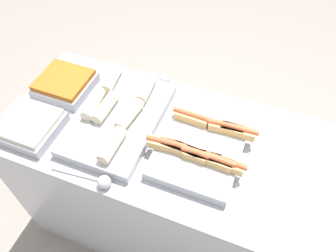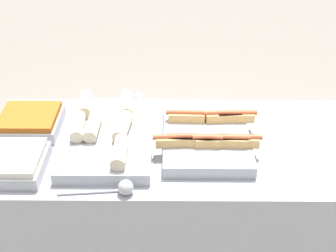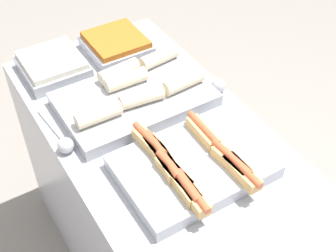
% 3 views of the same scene
% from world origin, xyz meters
% --- Properties ---
extents(counter, '(1.66, 0.70, 0.91)m').
position_xyz_m(counter, '(0.00, 0.00, 0.46)').
color(counter, '#A8AAB2').
rests_on(counter, ground_plane).
extents(tray_hotdogs, '(0.42, 0.47, 0.10)m').
position_xyz_m(tray_hotdogs, '(0.07, -0.01, 0.95)').
color(tray_hotdogs, '#A8AAB2').
rests_on(tray_hotdogs, counter).
extents(tray_wraps, '(0.35, 0.55, 0.10)m').
position_xyz_m(tray_wraps, '(-0.32, 0.01, 0.95)').
color(tray_wraps, '#A8AAB2').
rests_on(tray_wraps, counter).
extents(tray_side_front, '(0.25, 0.24, 0.07)m').
position_xyz_m(tray_side_front, '(-0.66, -0.18, 0.95)').
color(tray_side_front, '#A8AAB2').
rests_on(tray_side_front, counter).
extents(tray_side_back, '(0.25, 0.24, 0.07)m').
position_xyz_m(tray_side_back, '(-0.66, 0.10, 0.95)').
color(tray_side_back, '#A8AAB2').
rests_on(tray_side_back, counter).
extents(serving_spoon_near, '(0.27, 0.06, 0.06)m').
position_xyz_m(serving_spoon_near, '(-0.24, -0.31, 0.94)').
color(serving_spoon_near, '#B2B5BA').
rests_on(serving_spoon_near, counter).
extents(serving_spoon_far, '(0.28, 0.06, 0.06)m').
position_xyz_m(serving_spoon_far, '(-0.24, 0.31, 0.94)').
color(serving_spoon_far, '#B2B5BA').
rests_on(serving_spoon_far, counter).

